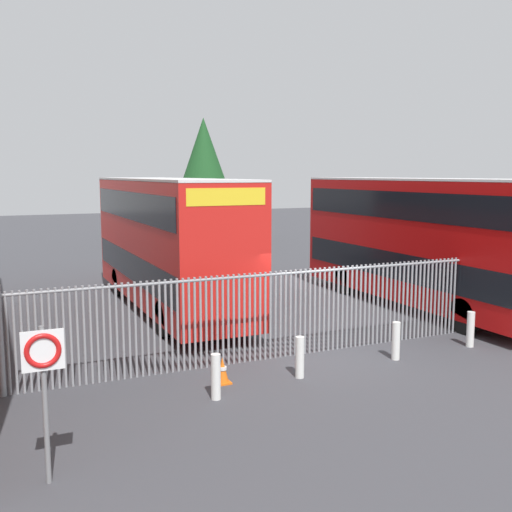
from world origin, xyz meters
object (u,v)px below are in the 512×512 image
Objects in this scene: double_decker_bus_near_gate at (420,237)px; speed_limit_sign_post at (44,369)px; traffic_cone_by_gate at (222,371)px; bollard_near_left at (216,377)px; bollard_center_front at (300,357)px; bollard_far_right at (470,329)px; bollard_near_right at (396,341)px; double_decker_bus_behind_fence_left at (168,238)px.

double_decker_bus_near_gate is 4.50× the size of speed_limit_sign_post.
speed_limit_sign_post is (-3.90, -2.95, 1.49)m from traffic_cone_by_gate.
traffic_cone_by_gate is at bearing -154.14° from double_decker_bus_near_gate.
bollard_center_front is at bearing 11.45° from bollard_near_left.
bollard_near_right is at bearing -178.04° from bollard_far_right.
traffic_cone_by_gate is at bearing 177.65° from bollard_near_right.
traffic_cone_by_gate is 5.11m from speed_limit_sign_post.
speed_limit_sign_post reaches higher than traffic_cone_by_gate.
bollard_near_right is at bearing 18.16° from speed_limit_sign_post.
bollard_far_right is at bearing -51.63° from double_decker_bus_behind_fence_left.
bollard_near_left is 1.00× the size of bollard_near_right.
bollard_near_right is 8.97m from speed_limit_sign_post.
bollard_far_right is at bearing 5.45° from bollard_near_left.
bollard_far_right is 1.61× the size of traffic_cone_by_gate.
bollard_near_right is 4.54m from traffic_cone_by_gate.
speed_limit_sign_post is (-4.88, -10.49, -0.65)m from double_decker_bus_behind_fence_left.
double_decker_bus_near_gate is 14.79m from speed_limit_sign_post.
bollard_near_left reaches higher than traffic_cone_by_gate.
double_decker_bus_behind_fence_left reaches higher than bollard_near_right.
bollard_center_front is 6.33m from speed_limit_sign_post.
bollard_near_right is at bearing -134.35° from double_decker_bus_near_gate.
traffic_cone_by_gate is at bearing -97.39° from double_decker_bus_behind_fence_left.
double_decker_bus_behind_fence_left reaches higher than speed_limit_sign_post.
double_decker_bus_near_gate is at bearing 25.86° from traffic_cone_by_gate.
bollard_center_front is at bearing -177.06° from bollard_far_right.
double_decker_bus_behind_fence_left is 9.94m from bollard_far_right.
double_decker_bus_near_gate is 10.18m from traffic_cone_by_gate.
speed_limit_sign_post is at bearing -165.38° from bollard_far_right.
bollard_near_left is 4.26m from speed_limit_sign_post.
traffic_cone_by_gate is (-4.53, 0.19, -0.19)m from bollard_near_right.
bollard_center_front is 1.61× the size of traffic_cone_by_gate.
bollard_far_right is 11.37m from speed_limit_sign_post.
speed_limit_sign_post reaches higher than bollard_far_right.
bollard_near_left and bollard_near_right have the same top height.
speed_limit_sign_post reaches higher than bollard_near_left.
bollard_center_front and bollard_far_right have the same top height.
double_decker_bus_near_gate is 11.38× the size of bollard_near_right.
double_decker_bus_behind_fence_left is at bearing 80.26° from bollard_near_left.
double_decker_bus_behind_fence_left is 11.38× the size of bollard_far_right.
double_decker_bus_near_gate is 10.91m from bollard_near_left.
bollard_near_right is 1.61× the size of traffic_cone_by_gate.
traffic_cone_by_gate is (-7.03, 0.10, -0.19)m from bollard_far_right.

